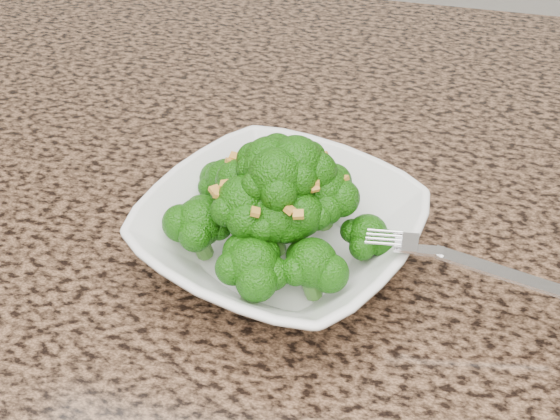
% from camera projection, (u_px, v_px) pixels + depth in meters
% --- Properties ---
extents(granite_counter, '(1.64, 1.04, 0.03)m').
position_uv_depth(granite_counter, '(116.00, 227.00, 0.63)').
color(granite_counter, brown).
rests_on(granite_counter, cabinet).
extents(bowl, '(0.27, 0.27, 0.05)m').
position_uv_depth(bowl, '(280.00, 233.00, 0.56)').
color(bowl, white).
rests_on(bowl, granite_counter).
extents(broccoli_pile, '(0.19, 0.19, 0.07)m').
position_uv_depth(broccoli_pile, '(280.00, 171.00, 0.52)').
color(broccoli_pile, '#1D650B').
rests_on(broccoli_pile, bowl).
extents(garlic_topping, '(0.11, 0.11, 0.01)m').
position_uv_depth(garlic_topping, '(280.00, 127.00, 0.49)').
color(garlic_topping, gold).
rests_on(garlic_topping, broccoli_pile).
extents(fork, '(0.16, 0.03, 0.01)m').
position_uv_depth(fork, '(434.00, 252.00, 0.50)').
color(fork, silver).
rests_on(fork, bowl).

